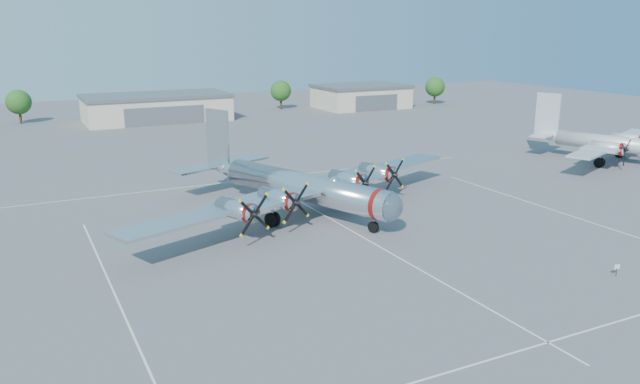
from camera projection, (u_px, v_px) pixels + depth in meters
name	position (u px, v px, depth m)	size (l,w,h in m)	color
ground	(361.00, 236.00, 56.25)	(260.00, 260.00, 0.00)	#555557
parking_lines	(371.00, 242.00, 54.74)	(60.00, 50.08, 0.01)	silver
hangar_center	(157.00, 107.00, 126.35)	(28.60, 14.60, 5.40)	#BCB395
hangar_east	(361.00, 96.00, 147.25)	(20.60, 14.60, 5.40)	#BCB395
tree_west	(19.00, 102.00, 122.02)	(4.80, 4.80, 6.64)	#382619
tree_east	(281.00, 91.00, 144.24)	(4.80, 4.80, 6.64)	#382619
tree_far_east	(435.00, 87.00, 153.88)	(4.80, 4.80, 6.64)	#382619
main_bomber_b29	(296.00, 212.00, 63.91)	(42.61, 29.15, 9.42)	silver
twin_engine_east	(601.00, 161.00, 88.28)	(28.51, 20.50, 9.04)	silver
info_placard	(617.00, 268.00, 47.09)	(0.49, 0.09, 0.93)	black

